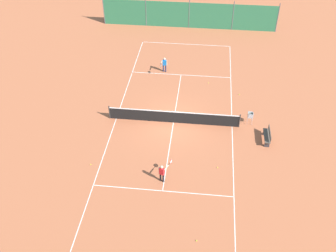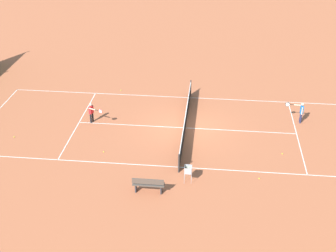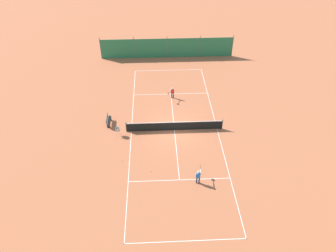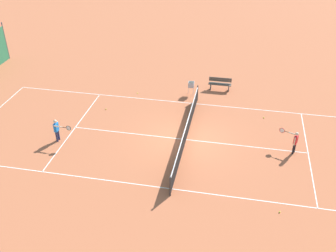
# 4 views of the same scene
# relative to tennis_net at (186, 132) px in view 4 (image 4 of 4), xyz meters

# --- Properties ---
(ground_plane) EXTENTS (600.00, 600.00, 0.00)m
(ground_plane) POSITION_rel_tennis_net_xyz_m (0.00, 0.00, -0.50)
(ground_plane) COLOR #B7603D
(court_line_markings) EXTENTS (8.25, 23.85, 0.01)m
(court_line_markings) POSITION_rel_tennis_net_xyz_m (0.00, 0.00, -0.50)
(court_line_markings) COLOR white
(court_line_markings) RESTS_ON ground
(tennis_net) EXTENTS (9.18, 0.08, 1.06)m
(tennis_net) POSITION_rel_tennis_net_xyz_m (0.00, 0.00, 0.00)
(tennis_net) COLOR #2D2D2D
(tennis_net) RESTS_ON ground
(player_near_service) EXTENTS (0.73, 0.95, 1.26)m
(player_near_service) POSITION_rel_tennis_net_xyz_m (-0.11, -5.59, 0.24)
(player_near_service) COLOR black
(player_near_service) RESTS_ON ground
(player_near_baseline) EXTENTS (0.47, 1.06, 1.30)m
(player_near_baseline) POSITION_rel_tennis_net_xyz_m (-1.44, 6.74, 0.26)
(player_near_baseline) COLOR #23284C
(player_near_baseline) RESTS_ON ground
(tennis_ball_by_net_left) EXTENTS (0.07, 0.07, 0.07)m
(tennis_ball_by_net_left) POSITION_rel_tennis_net_xyz_m (-4.69, -4.77, -0.47)
(tennis_ball_by_net_left) COLOR #CCE033
(tennis_ball_by_net_left) RESTS_ON ground
(tennis_ball_far_corner) EXTENTS (0.07, 0.07, 0.07)m
(tennis_ball_far_corner) POSITION_rel_tennis_net_xyz_m (4.71, 3.99, -0.47)
(tennis_ball_far_corner) COLOR #CCE033
(tennis_ball_far_corner) RESTS_ON ground
(tennis_ball_by_net_right) EXTENTS (0.07, 0.07, 0.07)m
(tennis_ball_by_net_right) POSITION_rel_tennis_net_xyz_m (3.14, -4.18, -0.47)
(tennis_ball_by_net_right) COLOR #CCE033
(tennis_ball_by_net_right) RESTS_ON ground
(tennis_ball_service_box) EXTENTS (0.07, 0.07, 0.07)m
(tennis_ball_service_box) POSITION_rel_tennis_net_xyz_m (2.29, 5.35, -0.47)
(tennis_ball_service_box) COLOR #CCE033
(tennis_ball_service_box) RESTS_ON ground
(ball_hopper) EXTENTS (0.36, 0.36, 0.89)m
(ball_hopper) POSITION_rel_tennis_net_xyz_m (5.30, 0.51, 0.16)
(ball_hopper) COLOR #B7B7BC
(ball_hopper) RESTS_ON ground
(courtside_bench) EXTENTS (0.36, 1.50, 0.84)m
(courtside_bench) POSITION_rel_tennis_net_xyz_m (6.34, -1.28, -0.05)
(courtside_bench) COLOR #51473D
(courtside_bench) RESTS_ON ground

